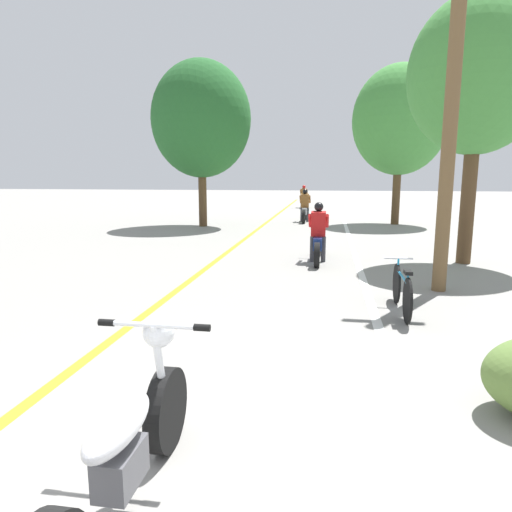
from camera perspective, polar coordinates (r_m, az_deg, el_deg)
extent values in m
cube|color=yellow|center=(14.60, -1.41, 2.14)|extent=(0.14, 48.00, 0.01)
cube|color=white|center=(14.38, 11.75, 1.81)|extent=(0.14, 48.00, 0.01)
cylinder|color=brown|center=(8.54, 23.09, 14.54)|extent=(0.24, 0.24, 5.60)
cylinder|color=#513A23|center=(11.50, 25.03, 7.14)|extent=(0.32, 0.32, 3.23)
ellipsoid|color=#42893D|center=(11.69, 26.01, 19.75)|extent=(2.99, 2.69, 3.44)
cylinder|color=#513A23|center=(19.82, 17.15, 8.14)|extent=(0.32, 0.32, 3.00)
ellipsoid|color=#42893D|center=(19.93, 17.57, 15.91)|extent=(3.79, 3.41, 4.36)
cylinder|color=#513A23|center=(18.34, -6.71, 8.26)|extent=(0.32, 0.32, 2.92)
ellipsoid|color=#235B28|center=(18.45, -6.88, 16.61)|extent=(3.86, 3.48, 4.44)
cylinder|color=black|center=(3.62, -11.13, -18.33)|extent=(0.12, 0.62, 0.62)
ellipsoid|color=silver|center=(2.86, -16.84, -19.50)|extent=(0.24, 0.70, 0.22)
cube|color=#4C4C51|center=(3.00, -16.55, -23.96)|extent=(0.20, 0.36, 0.24)
cylinder|color=silver|center=(3.39, -11.88, -13.69)|extent=(0.06, 0.23, 0.73)
cylinder|color=silver|center=(3.18, -12.69, -8.42)|extent=(0.68, 0.04, 0.04)
cylinder|color=black|center=(3.32, -18.17, -7.91)|extent=(0.11, 0.05, 0.05)
cylinder|color=black|center=(3.08, -6.76, -8.89)|extent=(0.11, 0.05, 0.05)
sphere|color=silver|center=(3.29, -12.05, -9.27)|extent=(0.22, 0.22, 0.22)
cylinder|color=black|center=(11.62, 7.82, 1.38)|extent=(0.12, 0.56, 0.56)
cylinder|color=black|center=(10.14, 7.63, 0.12)|extent=(0.12, 0.56, 0.56)
cube|color=navy|center=(10.85, 7.75, 1.73)|extent=(0.20, 0.96, 0.28)
cylinder|color=silver|center=(11.44, 7.88, 4.43)|extent=(0.50, 0.03, 0.03)
cylinder|color=#38383D|center=(10.83, 7.04, 0.87)|extent=(0.11, 0.11, 0.60)
cylinder|color=#38383D|center=(10.83, 8.41, 0.83)|extent=(0.11, 0.11, 0.60)
cube|color=red|center=(10.78, 7.80, 3.99)|extent=(0.34, 0.28, 0.61)
cylinder|color=red|center=(10.94, 6.78, 4.41)|extent=(0.08, 0.48, 0.37)
cylinder|color=red|center=(10.93, 8.88, 4.35)|extent=(0.08, 0.48, 0.37)
sphere|color=black|center=(10.79, 7.86, 6.11)|extent=(0.21, 0.21, 0.21)
cylinder|color=black|center=(20.93, 6.21, 5.30)|extent=(0.12, 0.59, 0.59)
cylinder|color=black|center=(19.40, 5.98, 4.93)|extent=(0.12, 0.59, 0.59)
cube|color=silver|center=(20.15, 6.11, 5.63)|extent=(0.20, 0.98, 0.28)
cylinder|color=silver|center=(20.79, 6.23, 7.06)|extent=(0.50, 0.03, 0.03)
cylinder|color=#38383D|center=(20.12, 5.73, 5.15)|extent=(0.11, 0.11, 0.62)
cylinder|color=#38383D|center=(20.11, 6.47, 5.14)|extent=(0.11, 0.11, 0.62)
cube|color=brown|center=(20.10, 6.13, 6.87)|extent=(0.34, 0.28, 0.62)
cylinder|color=brown|center=(20.27, 5.59, 7.08)|extent=(0.08, 0.49, 0.37)
cylinder|color=brown|center=(20.25, 6.73, 7.06)|extent=(0.08, 0.49, 0.37)
sphere|color=black|center=(20.13, 6.16, 8.03)|extent=(0.21, 0.21, 0.21)
cylinder|color=black|center=(29.69, 6.05, 6.75)|extent=(0.12, 0.64, 0.64)
cylinder|color=black|center=(28.15, 5.88, 6.57)|extent=(0.12, 0.64, 0.64)
cube|color=#0C4723|center=(28.91, 5.98, 7.02)|extent=(0.20, 0.99, 0.28)
cylinder|color=silver|center=(29.56, 6.07, 8.04)|extent=(0.50, 0.03, 0.03)
cylinder|color=#282D3D|center=(28.87, 5.71, 6.66)|extent=(0.11, 0.11, 0.64)
cylinder|color=#282D3D|center=(28.86, 6.22, 6.65)|extent=(0.11, 0.11, 0.64)
cube|color=brown|center=(28.87, 5.99, 7.84)|extent=(0.34, 0.27, 0.57)
cylinder|color=brown|center=(29.04, 5.61, 7.97)|extent=(0.08, 0.45, 0.35)
cylinder|color=brown|center=(29.02, 6.41, 7.96)|extent=(0.08, 0.45, 0.35)
sphere|color=#B21919|center=(28.90, 6.01, 8.60)|extent=(0.21, 0.21, 0.21)
cylinder|color=black|center=(7.61, 17.18, -3.29)|extent=(0.04, 0.64, 0.64)
cylinder|color=black|center=(6.62, 18.42, -5.34)|extent=(0.04, 0.64, 0.64)
cylinder|color=#197FB2|center=(7.06, 17.85, -2.49)|extent=(0.04, 0.83, 0.04)
cylinder|color=#197FB2|center=(6.65, 18.40, -3.57)|extent=(0.03, 0.03, 0.38)
cube|color=black|center=(6.61, 18.49, -1.96)|extent=(0.10, 0.20, 0.05)
cylinder|color=#197FB2|center=(7.52, 17.31, -1.84)|extent=(0.03, 0.03, 0.41)
cylinder|color=silver|center=(7.48, 17.39, -0.29)|extent=(0.44, 0.03, 0.03)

